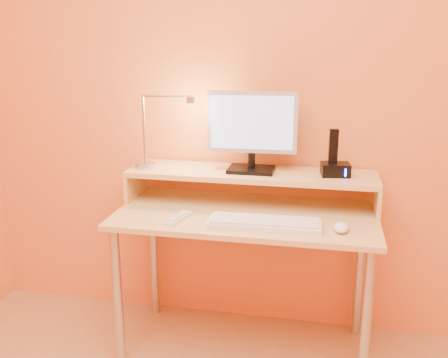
% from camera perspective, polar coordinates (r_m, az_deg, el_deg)
% --- Properties ---
extents(wall_back, '(3.00, 0.04, 2.50)m').
position_cam_1_polar(wall_back, '(2.55, 3.81, 9.91)').
color(wall_back, orange).
rests_on(wall_back, floor).
extents(desk_leg_fl, '(0.04, 0.04, 0.69)m').
position_cam_1_polar(desk_leg_fl, '(2.43, -11.89, -13.12)').
color(desk_leg_fl, '#B6B6B6').
rests_on(desk_leg_fl, floor).
extents(desk_leg_fr, '(0.04, 0.04, 0.69)m').
position_cam_1_polar(desk_leg_fr, '(2.27, 15.70, -15.63)').
color(desk_leg_fr, '#B6B6B6').
rests_on(desk_leg_fr, floor).
extents(desk_leg_bl, '(0.04, 0.04, 0.69)m').
position_cam_1_polar(desk_leg_bl, '(2.84, -7.89, -8.50)').
color(desk_leg_bl, '#B6B6B6').
rests_on(desk_leg_bl, floor).
extents(desk_leg_br, '(0.04, 0.04, 0.69)m').
position_cam_1_polar(desk_leg_br, '(2.71, 15.04, -10.20)').
color(desk_leg_br, '#B6B6B6').
rests_on(desk_leg_br, floor).
extents(desk_lower, '(1.20, 0.60, 0.02)m').
position_cam_1_polar(desk_lower, '(2.36, 2.49, -4.10)').
color(desk_lower, tan).
rests_on(desk_lower, floor).
extents(shelf_riser_left, '(0.02, 0.30, 0.14)m').
position_cam_1_polar(shelf_riser_left, '(2.62, -9.81, -0.44)').
color(shelf_riser_left, tan).
rests_on(shelf_riser_left, desk_lower).
extents(shelf_riser_right, '(0.02, 0.30, 0.14)m').
position_cam_1_polar(shelf_riser_right, '(2.46, 16.82, -1.95)').
color(shelf_riser_right, tan).
rests_on(shelf_riser_right, desk_lower).
extents(desk_shelf, '(1.20, 0.30, 0.02)m').
position_cam_1_polar(desk_shelf, '(2.45, 3.10, 0.59)').
color(desk_shelf, tan).
rests_on(desk_shelf, desk_lower).
extents(monitor_foot, '(0.22, 0.16, 0.02)m').
position_cam_1_polar(monitor_foot, '(2.44, 3.09, 1.08)').
color(monitor_foot, black).
rests_on(monitor_foot, desk_shelf).
extents(monitor_neck, '(0.04, 0.04, 0.07)m').
position_cam_1_polar(monitor_neck, '(2.43, 3.11, 2.08)').
color(monitor_neck, black).
rests_on(monitor_neck, monitor_foot).
extents(monitor_panel, '(0.43, 0.05, 0.29)m').
position_cam_1_polar(monitor_panel, '(2.41, 3.21, 6.42)').
color(monitor_panel, '#ABACB5').
rests_on(monitor_panel, monitor_neck).
extents(monitor_back, '(0.38, 0.03, 0.25)m').
position_cam_1_polar(monitor_back, '(2.43, 3.29, 6.51)').
color(monitor_back, black).
rests_on(monitor_back, monitor_panel).
extents(monitor_screen, '(0.39, 0.02, 0.25)m').
position_cam_1_polar(monitor_screen, '(2.39, 3.14, 6.35)').
color(monitor_screen, '#96A9E4').
rests_on(monitor_screen, monitor_panel).
extents(lamp_base, '(0.10, 0.10, 0.02)m').
position_cam_1_polar(lamp_base, '(2.54, -8.83, 1.57)').
color(lamp_base, '#B6B6B6').
rests_on(lamp_base, desk_shelf).
extents(lamp_post, '(0.01, 0.01, 0.33)m').
position_cam_1_polar(lamp_post, '(2.51, -8.99, 5.51)').
color(lamp_post, '#B6B6B6').
rests_on(lamp_post, lamp_base).
extents(lamp_arm, '(0.24, 0.01, 0.01)m').
position_cam_1_polar(lamp_arm, '(2.45, -6.49, 9.26)').
color(lamp_arm, '#B6B6B6').
rests_on(lamp_arm, lamp_post).
extents(lamp_head, '(0.04, 0.04, 0.03)m').
position_cam_1_polar(lamp_head, '(2.41, -3.73, 8.88)').
color(lamp_head, '#B6B6B6').
rests_on(lamp_head, lamp_arm).
extents(lamp_bulb, '(0.03, 0.03, 0.00)m').
position_cam_1_polar(lamp_bulb, '(2.41, -3.72, 8.50)').
color(lamp_bulb, '#FFEAC6').
rests_on(lamp_bulb, lamp_head).
extents(phone_dock, '(0.14, 0.12, 0.06)m').
position_cam_1_polar(phone_dock, '(2.41, 12.44, 1.06)').
color(phone_dock, black).
rests_on(phone_dock, desk_shelf).
extents(phone_handset, '(0.04, 0.03, 0.16)m').
position_cam_1_polar(phone_handset, '(2.39, 12.24, 3.64)').
color(phone_handset, black).
rests_on(phone_handset, phone_dock).
extents(phone_led, '(0.01, 0.00, 0.04)m').
position_cam_1_polar(phone_led, '(2.37, 13.54, 0.70)').
color(phone_led, '#1E66FF').
rests_on(phone_led, phone_dock).
extents(keyboard, '(0.49, 0.17, 0.02)m').
position_cam_1_polar(keyboard, '(2.19, 4.57, -5.06)').
color(keyboard, silver).
rests_on(keyboard, desk_lower).
extents(mouse, '(0.07, 0.11, 0.04)m').
position_cam_1_polar(mouse, '(2.18, 13.08, -5.29)').
color(mouse, white).
rests_on(mouse, desk_lower).
extents(remote_control, '(0.08, 0.18, 0.02)m').
position_cam_1_polar(remote_control, '(2.26, -5.19, -4.45)').
color(remote_control, silver).
rests_on(remote_control, desk_lower).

